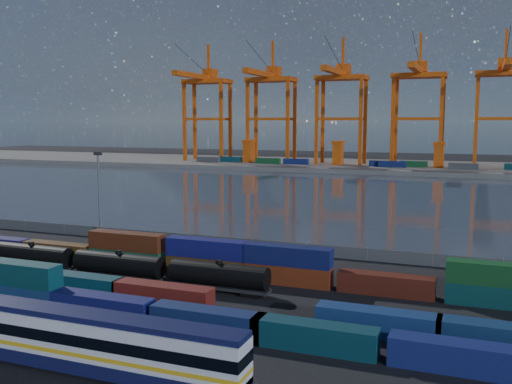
% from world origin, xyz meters
% --- Properties ---
extents(ground, '(700.00, 700.00, 0.00)m').
position_xyz_m(ground, '(0.00, 0.00, 0.00)').
color(ground, black).
rests_on(ground, ground).
extents(harbor_water, '(700.00, 700.00, 0.00)m').
position_xyz_m(harbor_water, '(0.00, 105.00, 0.01)').
color(harbor_water, '#303946').
rests_on(harbor_water, ground).
extents(far_quay, '(700.00, 70.00, 2.00)m').
position_xyz_m(far_quay, '(0.00, 210.00, 1.00)').
color(far_quay, '#514F4C').
rests_on(far_quay, ground).
extents(distant_mountains, '(2470.00, 1100.00, 520.00)m').
position_xyz_m(distant_mountains, '(63.02, 1600.00, 220.29)').
color(distant_mountains, '#1E2630').
rests_on(distant_mountains, ground).
extents(container_row_south, '(141.14, 2.56, 5.45)m').
position_xyz_m(container_row_south, '(-0.25, -9.91, 1.94)').
color(container_row_south, '#383A3C').
rests_on(container_row_south, ground).
extents(container_row_mid, '(142.10, 2.61, 2.78)m').
position_xyz_m(container_row_mid, '(0.85, -3.89, 1.39)').
color(container_row_mid, '#393C3E').
rests_on(container_row_mid, ground).
extents(container_row_north, '(128.98, 2.51, 5.34)m').
position_xyz_m(container_row_north, '(6.59, 10.86, 2.34)').
color(container_row_north, navy).
rests_on(container_row_north, ground).
extents(waterfront_fence, '(160.12, 0.12, 2.20)m').
position_xyz_m(waterfront_fence, '(-0.00, 28.00, 1.00)').
color(waterfront_fence, '#595B5E').
rests_on(waterfront_fence, ground).
extents(yard_light_mast, '(1.60, 0.40, 16.60)m').
position_xyz_m(yard_light_mast, '(-30.00, 26.00, 9.30)').
color(yard_light_mast, slate).
rests_on(yard_light_mast, ground).
extents(gantry_cranes, '(198.53, 45.17, 61.17)m').
position_xyz_m(gantry_cranes, '(-7.50, 203.38, 37.50)').
color(gantry_cranes, '#D14F0E').
rests_on(gantry_cranes, ground).
extents(quay_containers, '(172.58, 10.99, 2.60)m').
position_xyz_m(quay_containers, '(-11.00, 195.46, 3.30)').
color(quay_containers, navy).
rests_on(quay_containers, far_quay).
extents(straddle_carriers, '(140.00, 7.00, 11.10)m').
position_xyz_m(straddle_carriers, '(-2.50, 200.00, 7.82)').
color(straddle_carriers, '#D14F0E').
rests_on(straddle_carriers, far_quay).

